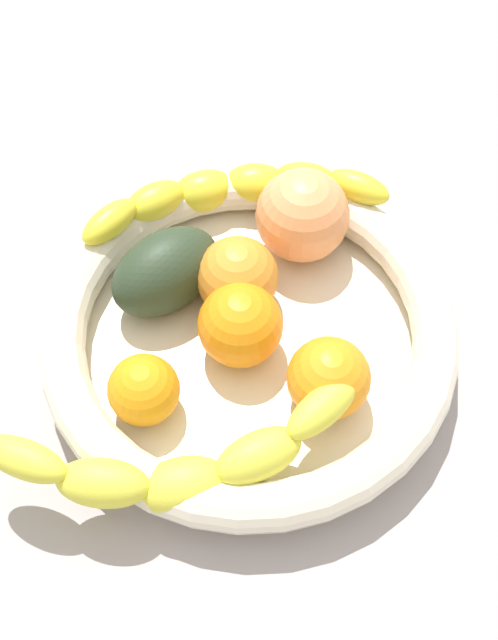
{
  "coord_description": "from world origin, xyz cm",
  "views": [
    {
      "loc": [
        24.18,
        -21.92,
        58.01
      ],
      "look_at": [
        0.0,
        0.0,
        7.58
      ],
      "focal_mm": 45.13,
      "sensor_mm": 36.0,
      "label": 1
    }
  ],
  "objects_px": {
    "fruit_bowl": "(249,334)",
    "avocado_dark": "(166,272)",
    "banana_draped_left": "(181,465)",
    "orange_front": "(245,329)",
    "banana_draped_right": "(231,192)",
    "orange_mid_left": "(144,390)",
    "orange_mid_right": "(329,378)",
    "peach_blush": "(302,215)",
    "orange_rear": "(237,277)"
  },
  "relations": [
    {
      "from": "fruit_bowl",
      "to": "avocado_dark",
      "type": "relative_size",
      "value": 3.42
    },
    {
      "from": "banana_draped_left",
      "to": "orange_front",
      "type": "distance_m",
      "value": 0.11
    },
    {
      "from": "banana_draped_right",
      "to": "orange_mid_left",
      "type": "relative_size",
      "value": 4.25
    },
    {
      "from": "banana_draped_right",
      "to": "orange_mid_right",
      "type": "bearing_deg",
      "value": -20.17
    },
    {
      "from": "avocado_dark",
      "to": "banana_draped_left",
      "type": "bearing_deg",
      "value": -35.4
    },
    {
      "from": "orange_mid_left",
      "to": "orange_mid_right",
      "type": "bearing_deg",
      "value": 50.89
    },
    {
      "from": "fruit_bowl",
      "to": "banana_draped_right",
      "type": "bearing_deg",
      "value": 144.42
    },
    {
      "from": "fruit_bowl",
      "to": "banana_draped_left",
      "type": "distance_m",
      "value": 0.13
    },
    {
      "from": "fruit_bowl",
      "to": "avocado_dark",
      "type": "bearing_deg",
      "value": -166.91
    },
    {
      "from": "peach_blush",
      "to": "orange_front",
      "type": "bearing_deg",
      "value": -66.01
    },
    {
      "from": "orange_rear",
      "to": "avocado_dark",
      "type": "bearing_deg",
      "value": -139.0
    },
    {
      "from": "banana_draped_left",
      "to": "banana_draped_right",
      "type": "relative_size",
      "value": 1.03
    },
    {
      "from": "orange_mid_right",
      "to": "peach_blush",
      "type": "height_order",
      "value": "peach_blush"
    },
    {
      "from": "orange_mid_left",
      "to": "avocado_dark",
      "type": "relative_size",
      "value": 0.57
    },
    {
      "from": "banana_draped_right",
      "to": "orange_mid_left",
      "type": "distance_m",
      "value": 0.19
    },
    {
      "from": "orange_rear",
      "to": "orange_front",
      "type": "bearing_deg",
      "value": -35.25
    },
    {
      "from": "fruit_bowl",
      "to": "peach_blush",
      "type": "xyz_separation_m",
      "value": [
        -0.04,
        0.1,
        0.03
      ]
    },
    {
      "from": "orange_mid_left",
      "to": "banana_draped_left",
      "type": "bearing_deg",
      "value": -15.61
    },
    {
      "from": "orange_mid_right",
      "to": "peach_blush",
      "type": "distance_m",
      "value": 0.15
    },
    {
      "from": "fruit_bowl",
      "to": "peach_blush",
      "type": "relative_size",
      "value": 4.17
    },
    {
      "from": "orange_rear",
      "to": "avocado_dark",
      "type": "relative_size",
      "value": 0.69
    },
    {
      "from": "fruit_bowl",
      "to": "avocado_dark",
      "type": "xyz_separation_m",
      "value": [
        -0.08,
        -0.02,
        0.02
      ]
    },
    {
      "from": "orange_rear",
      "to": "orange_mid_left",
      "type": "bearing_deg",
      "value": -76.96
    },
    {
      "from": "orange_mid_left",
      "to": "orange_rear",
      "type": "xyz_separation_m",
      "value": [
        -0.03,
        0.11,
        0.01
      ]
    },
    {
      "from": "banana_draped_left",
      "to": "orange_front",
      "type": "relative_size",
      "value": 3.57
    },
    {
      "from": "avocado_dark",
      "to": "fruit_bowl",
      "type": "bearing_deg",
      "value": 13.09
    },
    {
      "from": "banana_draped_right",
      "to": "orange_rear",
      "type": "bearing_deg",
      "value": -38.51
    },
    {
      "from": "peach_blush",
      "to": "banana_draped_left",
      "type": "bearing_deg",
      "value": -64.95
    },
    {
      "from": "banana_draped_left",
      "to": "avocado_dark",
      "type": "distance_m",
      "value": 0.16
    },
    {
      "from": "banana_draped_right",
      "to": "avocado_dark",
      "type": "xyz_separation_m",
      "value": [
        0.03,
        -0.09,
        0.0
      ]
    },
    {
      "from": "banana_draped_right",
      "to": "orange_mid_right",
      "type": "distance_m",
      "value": 0.19
    },
    {
      "from": "banana_draped_left",
      "to": "orange_mid_left",
      "type": "relative_size",
      "value": 4.37
    },
    {
      "from": "orange_mid_right",
      "to": "banana_draped_right",
      "type": "bearing_deg",
      "value": 159.83
    },
    {
      "from": "orange_rear",
      "to": "orange_mid_right",
      "type": "bearing_deg",
      "value": -5.41
    },
    {
      "from": "banana_draped_left",
      "to": "orange_front",
      "type": "bearing_deg",
      "value": 116.11
    },
    {
      "from": "banana_draped_left",
      "to": "orange_rear",
      "type": "height_order",
      "value": "orange_rear"
    },
    {
      "from": "banana_draped_left",
      "to": "orange_rear",
      "type": "relative_size",
      "value": 3.58
    },
    {
      "from": "orange_front",
      "to": "avocado_dark",
      "type": "distance_m",
      "value": 0.08
    },
    {
      "from": "peach_blush",
      "to": "avocado_dark",
      "type": "bearing_deg",
      "value": -107.28
    },
    {
      "from": "banana_draped_right",
      "to": "orange_mid_left",
      "type": "height_order",
      "value": "same"
    },
    {
      "from": "avocado_dark",
      "to": "orange_rear",
      "type": "bearing_deg",
      "value": 41.0
    },
    {
      "from": "orange_mid_left",
      "to": "fruit_bowl",
      "type": "bearing_deg",
      "value": 85.0
    },
    {
      "from": "banana_draped_left",
      "to": "peach_blush",
      "type": "xyz_separation_m",
      "value": [
        -0.1,
        0.21,
        0.01
      ]
    },
    {
      "from": "banana_draped_left",
      "to": "peach_blush",
      "type": "distance_m",
      "value": 0.23
    },
    {
      "from": "orange_mid_left",
      "to": "orange_rear",
      "type": "distance_m",
      "value": 0.12
    },
    {
      "from": "orange_mid_left",
      "to": "peach_blush",
      "type": "relative_size",
      "value": 0.69
    },
    {
      "from": "orange_front",
      "to": "peach_blush",
      "type": "height_order",
      "value": "peach_blush"
    },
    {
      "from": "banana_draped_left",
      "to": "banana_draped_right",
      "type": "xyz_separation_m",
      "value": [
        -0.16,
        0.19,
        -0.0
      ]
    },
    {
      "from": "orange_mid_left",
      "to": "orange_mid_right",
      "type": "xyz_separation_m",
      "value": [
        0.08,
        0.1,
        0.0
      ]
    },
    {
      "from": "orange_mid_left",
      "to": "orange_rear",
      "type": "height_order",
      "value": "orange_rear"
    }
  ]
}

